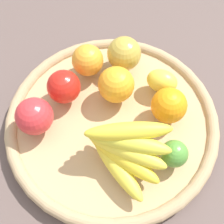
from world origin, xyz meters
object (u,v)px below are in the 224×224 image
(orange_1, at_px, (169,106))
(orange_2, at_px, (88,60))
(apple_2, at_px, (34,116))
(banana_bunch, at_px, (124,150))
(lime_0, at_px, (174,154))
(orange_0, at_px, (116,85))
(apple_0, at_px, (124,54))
(apple_1, at_px, (64,87))
(lemon_0, at_px, (163,83))

(orange_1, distance_m, orange_2, 0.20)
(orange_2, bearing_deg, apple_2, 20.71)
(banana_bunch, bearing_deg, orange_1, -167.34)
(lime_0, bearing_deg, banana_bunch, -34.25)
(orange_1, bearing_deg, orange_0, -59.87)
(banana_bunch, relative_size, lime_0, 3.10)
(orange_0, height_order, orange_2, orange_0)
(apple_0, distance_m, orange_2, 0.08)
(orange_0, distance_m, banana_bunch, 0.15)
(orange_0, relative_size, banana_bunch, 0.47)
(lime_0, bearing_deg, apple_0, -103.56)
(apple_0, bearing_deg, apple_1, -0.22)
(lemon_0, xyz_separation_m, orange_0, (0.09, -0.04, 0.01))
(apple_1, height_order, orange_2, same)
(orange_1, height_order, lime_0, orange_1)
(apple_0, bearing_deg, lime_0, 76.44)
(apple_0, relative_size, orange_2, 1.08)
(apple_0, bearing_deg, orange_1, 88.49)
(orange_1, xyz_separation_m, lime_0, (0.05, 0.08, -0.01))
(apple_0, relative_size, lemon_0, 1.14)
(orange_2, distance_m, banana_bunch, 0.23)
(lemon_0, distance_m, banana_bunch, 0.18)
(apple_1, relative_size, orange_2, 1.01)
(apple_1, bearing_deg, orange_2, -158.06)
(banana_bunch, bearing_deg, apple_2, -57.75)
(banana_bunch, relative_size, apple_2, 2.16)
(apple_0, xyz_separation_m, lime_0, (0.06, 0.24, -0.01))
(banana_bunch, bearing_deg, orange_2, -105.33)
(lemon_0, relative_size, apple_2, 0.89)
(banana_bunch, distance_m, lime_0, 0.09)
(apple_0, distance_m, apple_2, 0.23)
(apple_2, bearing_deg, apple_1, -160.46)
(lemon_0, height_order, apple_2, apple_2)
(orange_1, height_order, apple_2, apple_2)
(apple_0, xyz_separation_m, banana_bunch, (0.13, 0.19, 0.01))
(apple_1, relative_size, lime_0, 1.36)
(apple_0, relative_size, apple_1, 1.07)
(orange_1, bearing_deg, orange_2, -69.59)
(apple_0, xyz_separation_m, orange_0, (0.06, 0.06, 0.00))
(apple_0, bearing_deg, banana_bunch, 54.23)
(lemon_0, height_order, orange_2, orange_2)
(apple_1, bearing_deg, orange_0, 147.07)
(orange_1, distance_m, apple_1, 0.21)
(orange_2, bearing_deg, orange_0, 98.03)
(orange_1, distance_m, apple_2, 0.26)
(apple_2, bearing_deg, lemon_0, 164.24)
(orange_1, height_order, apple_1, orange_1)
(orange_1, relative_size, banana_bunch, 0.45)
(lemon_0, relative_size, orange_1, 0.92)
(apple_0, relative_size, banana_bunch, 0.47)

